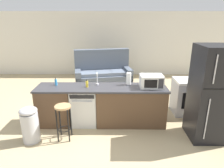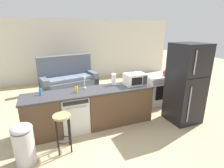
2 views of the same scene
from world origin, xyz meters
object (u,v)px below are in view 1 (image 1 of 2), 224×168
object	(u,v)px
refrigerator	(211,94)
dish_soap_bottle	(56,82)
kettle	(200,78)
stove_range	(188,96)
dishwasher	(84,106)
bar_stool	(63,115)
trash_bin	(30,124)
microwave	(151,81)
couch	(103,74)
paper_towel_roll	(129,79)
soap_bottle	(87,84)

from	to	relation	value
refrigerator	dish_soap_bottle	xyz separation A→B (m)	(-3.25, 0.66, 0.02)
refrigerator	kettle	world-z (taller)	refrigerator
stove_range	kettle	size ratio (longest dim) A/B	4.39
dishwasher	bar_stool	bearing A→B (deg)	-116.46
refrigerator	dish_soap_bottle	distance (m)	3.31
bar_stool	trash_bin	distance (m)	0.68
stove_range	trash_bin	distance (m)	3.81
bar_stool	dishwasher	bearing A→B (deg)	63.54
microwave	kettle	world-z (taller)	microwave
bar_stool	trash_bin	size ratio (longest dim) A/B	1.00
couch	microwave	bearing A→B (deg)	-66.57
trash_bin	paper_towel_roll	bearing A→B (deg)	24.62
stove_range	bar_stool	xyz separation A→B (m)	(-2.93, -1.20, 0.08)
stove_range	soap_bottle	bearing A→B (deg)	-167.59
soap_bottle	bar_stool	xyz separation A→B (m)	(-0.41, -0.65, -0.44)
dish_soap_bottle	soap_bottle	bearing A→B (deg)	-9.51
soap_bottle	couch	bearing A→B (deg)	85.97
kettle	bar_stool	bearing A→B (deg)	-160.81
paper_towel_roll	dishwasher	bearing A→B (deg)	-170.37
stove_range	refrigerator	xyz separation A→B (m)	(-0.00, -1.10, 0.50)
bar_stool	trash_bin	xyz separation A→B (m)	(-0.65, -0.09, -0.16)
dishwasher	trash_bin	xyz separation A→B (m)	(-0.98, -0.74, -0.04)
dishwasher	stove_range	bearing A→B (deg)	11.91
dishwasher	couch	distance (m)	2.86
trash_bin	couch	bearing A→B (deg)	70.64
paper_towel_roll	soap_bottle	size ratio (longest dim) A/B	1.60
dish_soap_bottle	dishwasher	bearing A→B (deg)	-10.13
dishwasher	refrigerator	world-z (taller)	refrigerator
dish_soap_bottle	stove_range	bearing A→B (deg)	7.60
refrigerator	trash_bin	xyz separation A→B (m)	(-3.58, -0.19, -0.58)
kettle	stove_range	bearing A→B (deg)	143.32
refrigerator	microwave	distance (m)	1.22
stove_range	soap_bottle	distance (m)	2.63
kettle	paper_towel_roll	bearing A→B (deg)	-171.87
dish_soap_bottle	trash_bin	bearing A→B (deg)	-111.19
refrigerator	dish_soap_bottle	bearing A→B (deg)	168.42
stove_range	microwave	xyz separation A→B (m)	(-1.09, -0.55, 0.59)
dish_soap_bottle	trash_bin	distance (m)	1.10
bar_stool	refrigerator	bearing A→B (deg)	2.05
microwave	dish_soap_bottle	distance (m)	2.16
bar_stool	trash_bin	bearing A→B (deg)	-172.15
refrigerator	couch	world-z (taller)	refrigerator
paper_towel_roll	couch	world-z (taller)	couch
bar_stool	soap_bottle	bearing A→B (deg)	57.93
dishwasher	bar_stool	size ratio (longest dim) A/B	1.14
soap_bottle	kettle	xyz separation A→B (m)	(2.69, 0.43, 0.01)
microwave	couch	size ratio (longest dim) A/B	0.23
paper_towel_roll	kettle	world-z (taller)	paper_towel_roll
kettle	trash_bin	distance (m)	3.97
dish_soap_bottle	bar_stool	world-z (taller)	dish_soap_bottle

